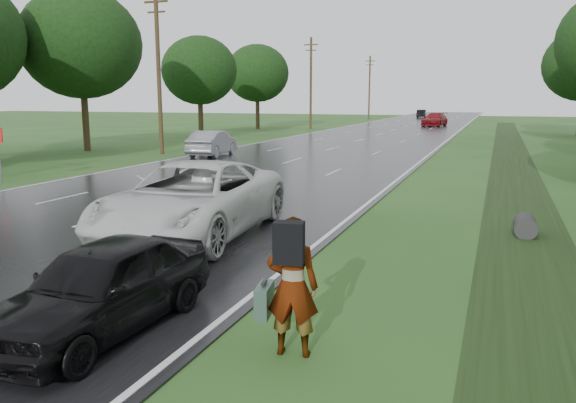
# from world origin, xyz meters

# --- Properties ---
(road) EXTENTS (14.00, 180.00, 0.04)m
(road) POSITION_xyz_m (0.00, 45.00, 0.02)
(road) COLOR black
(road) RESTS_ON ground
(edge_stripe_east) EXTENTS (0.12, 180.00, 0.01)m
(edge_stripe_east) POSITION_xyz_m (6.75, 45.00, 0.04)
(edge_stripe_east) COLOR silver
(edge_stripe_east) RESTS_ON road
(edge_stripe_west) EXTENTS (0.12, 180.00, 0.01)m
(edge_stripe_west) POSITION_xyz_m (-6.75, 45.00, 0.04)
(edge_stripe_west) COLOR silver
(edge_stripe_west) RESTS_ON road
(center_line) EXTENTS (0.12, 180.00, 0.01)m
(center_line) POSITION_xyz_m (0.00, 45.00, 0.04)
(center_line) COLOR silver
(center_line) RESTS_ON road
(drainage_ditch) EXTENTS (2.20, 120.00, 0.56)m
(drainage_ditch) POSITION_xyz_m (11.50, 18.71, 0.04)
(drainage_ditch) COLOR black
(drainage_ditch) RESTS_ON ground
(utility_pole_mid) EXTENTS (1.60, 0.26, 10.00)m
(utility_pole_mid) POSITION_xyz_m (-9.20, 25.00, 5.20)
(utility_pole_mid) COLOR #372816
(utility_pole_mid) RESTS_ON ground
(utility_pole_far) EXTENTS (1.60, 0.26, 10.00)m
(utility_pole_far) POSITION_xyz_m (-9.20, 55.00, 5.20)
(utility_pole_far) COLOR #372816
(utility_pole_far) RESTS_ON ground
(utility_pole_distant) EXTENTS (1.60, 0.26, 10.00)m
(utility_pole_distant) POSITION_xyz_m (-9.20, 85.00, 5.20)
(utility_pole_distant) COLOR #372816
(utility_pole_distant) RESTS_ON ground
(tree_west_c) EXTENTS (7.80, 7.80, 10.43)m
(tree_west_c) POSITION_xyz_m (-15.00, 25.00, 6.92)
(tree_west_c) COLOR #372816
(tree_west_c) RESTS_ON ground
(tree_west_d) EXTENTS (6.60, 6.60, 8.80)m
(tree_west_d) POSITION_xyz_m (-14.20, 39.00, 5.82)
(tree_west_d) COLOR #372816
(tree_west_d) RESTS_ON ground
(tree_west_f) EXTENTS (7.00, 7.00, 9.29)m
(tree_west_f) POSITION_xyz_m (-14.80, 53.00, 6.14)
(tree_west_f) COLOR #372816
(tree_west_f) RESTS_ON ground
(pedestrian) EXTENTS (0.97, 0.75, 1.96)m
(pedestrian) POSITION_xyz_m (8.18, 1.45, 1.01)
(pedestrian) COLOR #A5998C
(pedestrian) RESTS_ON ground
(white_pickup) EXTENTS (3.53, 6.89, 1.86)m
(white_pickup) POSITION_xyz_m (3.54, 6.84, 0.97)
(white_pickup) COLOR silver
(white_pickup) RESTS_ON road
(dark_sedan) EXTENTS (1.80, 4.15, 1.39)m
(dark_sedan) POSITION_xyz_m (5.27, 1.15, 0.74)
(dark_sedan) COLOR black
(dark_sedan) RESTS_ON road
(silver_sedan) EXTENTS (2.16, 4.81, 1.53)m
(silver_sedan) POSITION_xyz_m (-5.43, 24.71, 0.81)
(silver_sedan) COLOR gray
(silver_sedan) RESTS_ON road
(far_car_red) EXTENTS (2.97, 5.85, 1.63)m
(far_car_red) POSITION_xyz_m (3.23, 66.01, 0.85)
(far_car_red) COLOR maroon
(far_car_red) RESTS_ON road
(far_car_dark) EXTENTS (1.69, 4.24, 1.37)m
(far_car_dark) POSITION_xyz_m (-2.10, 95.11, 0.73)
(far_car_dark) COLOR black
(far_car_dark) RESTS_ON road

